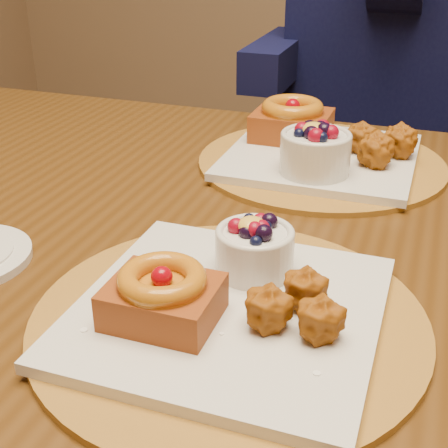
{
  "coord_description": "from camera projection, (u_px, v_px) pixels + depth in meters",
  "views": [
    {
      "loc": [
        0.13,
        -0.66,
        1.11
      ],
      "look_at": [
        -0.05,
        -0.14,
        0.83
      ],
      "focal_mm": 50.0,
      "sensor_mm": 36.0,
      "label": 1
    }
  ],
  "objects": [
    {
      "name": "place_setting_near",
      "position": [
        228.0,
        301.0,
        0.59
      ],
      "size": [
        0.38,
        0.38,
        0.08
      ],
      "color": "brown",
      "rests_on": "dining_table"
    },
    {
      "name": "place_setting_far",
      "position": [
        319.0,
        148.0,
        0.95
      ],
      "size": [
        0.38,
        0.38,
        0.09
      ],
      "color": "brown",
      "rests_on": "dining_table"
    },
    {
      "name": "chair_far",
      "position": [
        405.0,
        204.0,
        1.47
      ],
      "size": [
        0.46,
        0.46,
        0.88
      ],
      "rotation": [
        0.0,
        0.0,
        0.09
      ],
      "color": "black",
      "rests_on": "ground"
    },
    {
      "name": "dining_table",
      "position": [
        283.0,
        277.0,
        0.82
      ],
      "size": [
        1.6,
        0.9,
        0.76
      ],
      "color": "#3E230B",
      "rests_on": "ground"
    }
  ]
}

